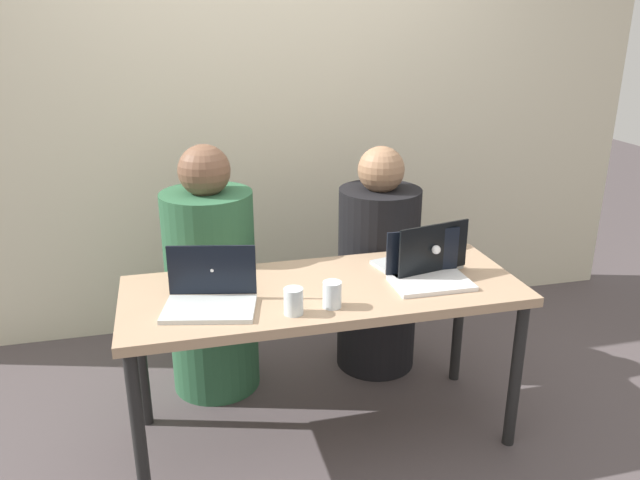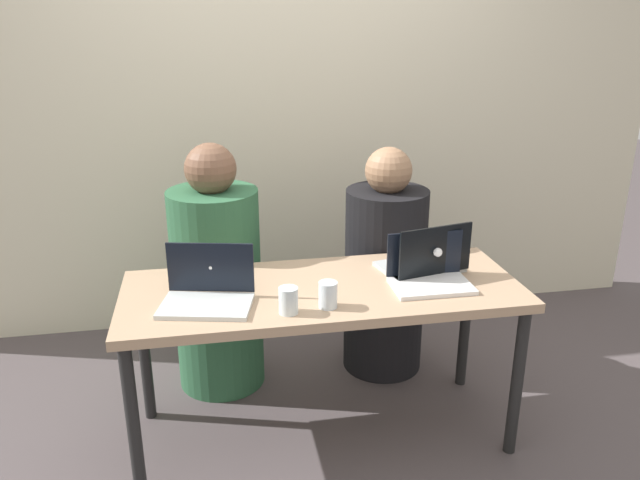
# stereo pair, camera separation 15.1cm
# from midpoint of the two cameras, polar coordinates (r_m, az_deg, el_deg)

# --- Properties ---
(ground_plane) EXTENTS (12.00, 12.00, 0.00)m
(ground_plane) POSITION_cam_midpoint_polar(r_m,az_deg,el_deg) (2.91, -1.23, -17.19)
(ground_plane) COLOR #4D4446
(back_wall) EXTENTS (4.50, 0.10, 2.47)m
(back_wall) POSITION_cam_midpoint_polar(r_m,az_deg,el_deg) (3.58, -5.95, 11.41)
(back_wall) COLOR beige
(back_wall) RESTS_ON ground
(desk) EXTENTS (1.62, 0.63, 0.71)m
(desk) POSITION_cam_midpoint_polar(r_m,az_deg,el_deg) (2.58, -1.34, -5.72)
(desk) COLOR tan
(desk) RESTS_ON ground
(person_on_left) EXTENTS (0.44, 0.44, 1.22)m
(person_on_left) POSITION_cam_midpoint_polar(r_m,az_deg,el_deg) (3.04, -11.30, -4.05)
(person_on_left) COLOR #2B5C3B
(person_on_left) RESTS_ON ground
(person_on_right) EXTENTS (0.48, 0.48, 1.17)m
(person_on_right) POSITION_cam_midpoint_polar(r_m,az_deg,el_deg) (3.19, 3.95, -2.98)
(person_on_right) COLOR black
(person_on_right) RESTS_ON ground
(laptop_front_left) EXTENTS (0.38, 0.30, 0.22)m
(laptop_front_left) POSITION_cam_midpoint_polar(r_m,az_deg,el_deg) (2.41, -11.77, -4.98)
(laptop_front_left) COLOR silver
(laptop_front_left) RESTS_ON desk
(laptop_front_right) EXTENTS (0.32, 0.24, 0.20)m
(laptop_front_right) POSITION_cam_midpoint_polar(r_m,az_deg,el_deg) (2.60, 8.24, -2.90)
(laptop_front_right) COLOR silver
(laptop_front_right) RESTS_ON desk
(laptop_back_right) EXTENTS (0.39, 0.31, 0.23)m
(laptop_back_right) POSITION_cam_midpoint_polar(r_m,az_deg,el_deg) (2.72, 7.78, -1.74)
(laptop_back_right) COLOR #B0B5B7
(laptop_back_right) RESTS_ON desk
(water_glass_left) EXTENTS (0.07, 0.07, 0.10)m
(water_glass_left) POSITION_cam_midpoint_polar(r_m,az_deg,el_deg) (2.31, -4.31, -5.78)
(water_glass_left) COLOR silver
(water_glass_left) RESTS_ON desk
(water_glass_center) EXTENTS (0.07, 0.07, 0.10)m
(water_glass_center) POSITION_cam_midpoint_polar(r_m,az_deg,el_deg) (2.36, -0.72, -5.18)
(water_glass_center) COLOR silver
(water_glass_center) RESTS_ON desk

